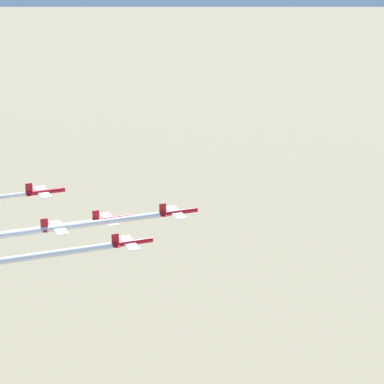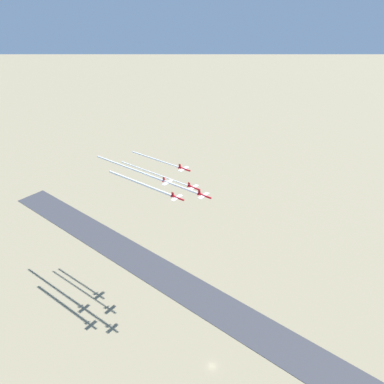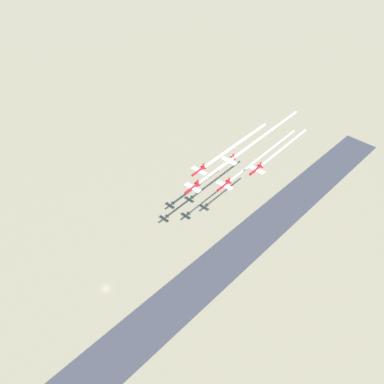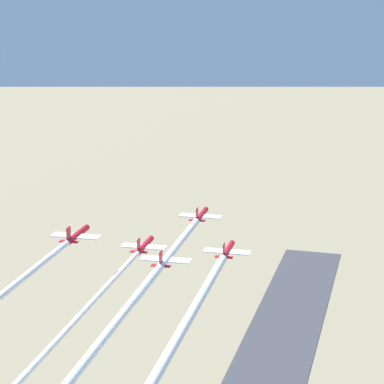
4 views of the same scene
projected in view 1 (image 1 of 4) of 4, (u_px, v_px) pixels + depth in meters
jet_0 at (177, 212)px, 186.80m from camera, size 8.01×8.30×2.78m
jet_1 at (110, 219)px, 189.84m from camera, size 8.01×8.30×2.78m
jet_2 at (131, 243)px, 177.08m from camera, size 8.01×8.30×2.78m
jet_3 at (44, 192)px, 190.37m from camera, size 8.01×8.30×2.78m
jet_4 at (60, 227)px, 178.57m from camera, size 8.01×8.30×2.78m
smoke_trail_0 at (70, 226)px, 179.31m from camera, size 9.03×36.59×1.18m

